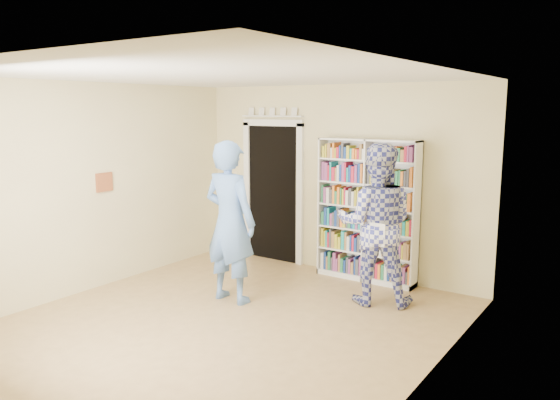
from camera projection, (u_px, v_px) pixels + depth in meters
The scene contains 11 objects.
floor at pixel (225, 324), 6.04m from camera, with size 5.00×5.00×0.00m, color #99774A.
ceiling at pixel (221, 75), 5.60m from camera, with size 5.00×5.00×0.00m, color white.
wall_back at pixel (336, 180), 7.85m from camera, with size 4.50×4.50×0.00m, color beige.
wall_left at pixel (91, 188), 7.08m from camera, with size 5.00×5.00×0.00m, color beige.
wall_right at pixel (429, 231), 4.56m from camera, with size 5.00×5.00×0.00m, color beige.
bookshelf at pixel (367, 210), 7.46m from camera, with size 1.43×0.27×1.96m.
doorway at pixel (273, 186), 8.48m from camera, with size 1.10×0.08×2.43m.
wall_art at pixel (104, 182), 7.22m from camera, with size 0.03×0.25×0.25m, color brown.
man_blue at pixel (230, 222), 6.65m from camera, with size 0.73×0.48×1.99m, color #5A85C9.
man_plaid at pixel (376, 224), 6.59m from camera, with size 0.95×0.74×1.96m, color #313796.
paper_sheet at pixel (377, 235), 6.30m from camera, with size 0.19×0.01×0.27m, color white.
Camera 1 is at (3.75, -4.38, 2.36)m, focal length 35.00 mm.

